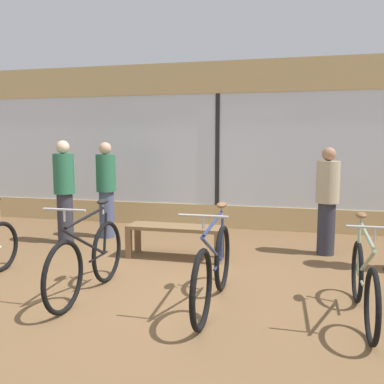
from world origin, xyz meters
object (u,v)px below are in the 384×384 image
object	(u,v)px
customer_mid_floor	(64,190)
bicycle_far_right	(364,282)
customer_near_rack	(327,199)
display_bench	(175,232)
bicycle_left	(88,260)
customer_by_window	(106,188)
bicycle_right	(213,269)

from	to	relation	value
customer_mid_floor	bicycle_far_right	bearing A→B (deg)	-25.05
customer_near_rack	customer_mid_floor	world-z (taller)	customer_mid_floor
display_bench	customer_near_rack	world-z (taller)	customer_near_rack
bicycle_far_right	display_bench	xyz separation A→B (m)	(-2.37, 1.63, 0.02)
display_bench	customer_near_rack	xyz separation A→B (m)	(2.15, 0.75, 0.45)
bicycle_left	customer_mid_floor	bearing A→B (deg)	125.87
customer_mid_floor	bicycle_left	bearing A→B (deg)	-54.13
bicycle_left	bicycle_far_right	world-z (taller)	bicycle_left
bicycle_left	customer_near_rack	size ratio (longest dim) A/B	1.07
customer_by_window	customer_mid_floor	xyz separation A→B (m)	(-0.49, -0.56, 0.02)
bicycle_far_right	customer_mid_floor	world-z (taller)	customer_mid_floor
bicycle_left	display_bench	distance (m)	1.77
bicycle_right	display_bench	bearing A→B (deg)	118.35
bicycle_left	customer_mid_floor	size ratio (longest dim) A/B	1.01
display_bench	customer_mid_floor	world-z (taller)	customer_mid_floor
bicycle_right	display_bench	distance (m)	1.90
bicycle_left	customer_near_rack	world-z (taller)	customer_near_rack
display_bench	customer_near_rack	distance (m)	2.32
bicycle_left	display_bench	world-z (taller)	bicycle_left
bicycle_right	customer_near_rack	xyz separation A→B (m)	(1.25, 2.42, 0.44)
bicycle_left	customer_mid_floor	world-z (taller)	customer_mid_floor
customer_mid_floor	bicycle_right	bearing A→B (deg)	-35.47
bicycle_left	bicycle_far_right	xyz separation A→B (m)	(2.88, 0.06, -0.03)
bicycle_left	bicycle_right	xyz separation A→B (m)	(1.42, 0.02, 0.00)
bicycle_right	customer_mid_floor	bearing A→B (deg)	144.53
bicycle_left	bicycle_right	world-z (taller)	bicycle_right
customer_mid_floor	display_bench	bearing A→B (deg)	-11.83
customer_near_rack	customer_mid_floor	size ratio (longest dim) A/B	0.94
display_bench	customer_near_rack	size ratio (longest dim) A/B	0.86
customer_by_window	customer_mid_floor	distance (m)	0.74
bicycle_far_right	customer_mid_floor	size ratio (longest dim) A/B	0.96
bicycle_right	customer_mid_floor	distance (m)	3.65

